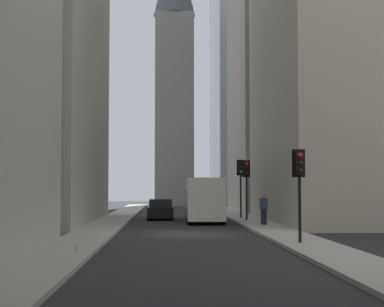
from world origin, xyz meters
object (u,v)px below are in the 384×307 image
sedan_black (161,210)px  delivery_truck (204,200)px  traffic_light_midblock (246,176)px  discarded_bottle (77,249)px  traffic_light_foreground (299,174)px  pedestrian (264,207)px  traffic_light_far_junction (241,175)px

sedan_black → delivery_truck: bearing=-145.4°
traffic_light_midblock → discarded_bottle: traffic_light_midblock is taller
sedan_black → discarded_bottle: sedan_black is taller
sedan_black → traffic_light_midblock: size_ratio=1.11×
delivery_truck → traffic_light_midblock: (0.41, -2.81, 1.53)m
sedan_black → discarded_bottle: 22.82m
traffic_light_foreground → discarded_bottle: traffic_light_foreground is taller
delivery_truck → pedestrian: 5.39m
traffic_light_far_junction → pedestrian: size_ratio=2.28×
delivery_truck → traffic_light_far_junction: bearing=-39.9°
delivery_truck → traffic_light_foreground: 15.75m
traffic_light_foreground → traffic_light_far_junction: traffic_light_far_junction is taller
discarded_bottle → sedan_black: bearing=-6.4°
traffic_light_foreground → traffic_light_far_junction: (18.78, 0.01, 0.32)m
delivery_truck → sedan_black: size_ratio=1.50×
traffic_light_foreground → pedestrian: size_ratio=2.04×
traffic_light_foreground → pedestrian: 11.23m
traffic_light_foreground → traffic_light_far_junction: bearing=0.0°
sedan_black → traffic_light_foreground: (-19.51, -5.60, 2.13)m
delivery_truck → sedan_black: (4.07, 2.80, -0.80)m
traffic_light_foreground → traffic_light_midblock: traffic_light_midblock is taller
traffic_light_far_junction → discarded_bottle: 23.58m
discarded_bottle → traffic_light_midblock: bearing=-23.2°
traffic_light_far_junction → pedestrian: (-7.69, -0.37, -2.00)m
delivery_truck → traffic_light_far_junction: traffic_light_far_junction is taller
traffic_light_foreground → discarded_bottle: (-3.17, 8.13, -2.55)m
delivery_truck → traffic_light_far_junction: 4.66m
delivery_truck → pedestrian: (-4.35, -3.16, -0.35)m
traffic_light_far_junction → discarded_bottle: (-21.95, 8.12, -2.87)m
sedan_black → pedestrian: pedestrian is taller
traffic_light_midblock → pedestrian: size_ratio=2.19×
traffic_light_midblock → traffic_light_far_junction: traffic_light_far_junction is taller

